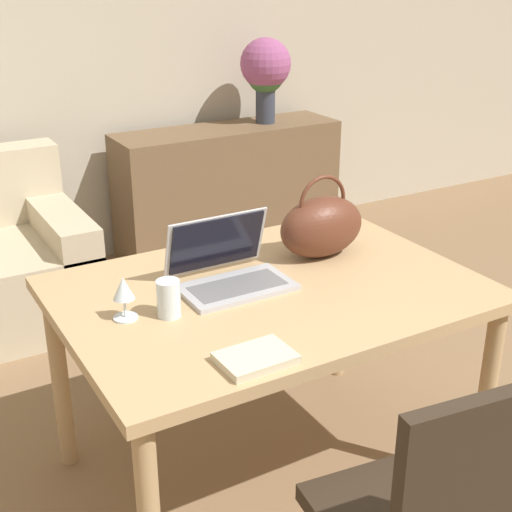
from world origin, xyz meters
The scene contains 9 objects.
wall_back centered at (0.00, 2.96, 1.35)m, with size 10.00×0.06×2.70m.
dining_table centered at (0.13, 0.68, 0.66)m, with size 1.34×0.96×0.74m.
sideboard centered at (1.02, 2.65, 0.39)m, with size 1.40×0.40×0.78m.
laptop centered at (0.03, 0.78, 0.80)m, with size 0.36×0.28×0.22m.
drinking_glass centered at (-0.23, 0.66, 0.80)m, with size 0.07×0.07×0.11m.
wine_glass centered at (-0.35, 0.70, 0.83)m, with size 0.07×0.07×0.13m.
handbag centered at (0.43, 0.81, 0.85)m, with size 0.33×0.18×0.30m.
flower_vase centered at (1.28, 2.65, 1.10)m, with size 0.31×0.31×0.51m.
book centered at (-0.14, 0.30, 0.75)m, with size 0.20×0.15×0.02m.
Camera 1 is at (-0.96, -1.11, 1.73)m, focal length 50.00 mm.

